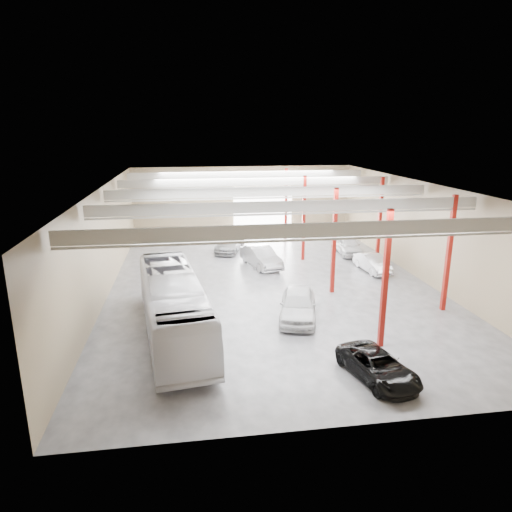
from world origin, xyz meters
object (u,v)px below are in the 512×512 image
object	(u,v)px
car_row_b	(261,257)
car_row_c	(230,243)
black_sedan	(378,366)
car_row_a	(298,304)
coach_bus	(173,306)
car_right_near	(373,263)
car_right_far	(348,245)

from	to	relation	value
car_row_b	car_row_c	world-z (taller)	car_row_b
car_row_c	black_sedan	bearing A→B (deg)	-59.98
car_row_a	car_row_c	distance (m)	15.90
coach_bus	car_row_a	world-z (taller)	coach_bus
car_right_near	black_sedan	bearing A→B (deg)	-116.71
car_row_c	car_right_near	distance (m)	12.86
car_row_c	car_right_far	bearing A→B (deg)	5.28
black_sedan	car_row_a	xyz separation A→B (m)	(-1.89, 7.00, 0.25)
coach_bus	car_row_a	xyz separation A→B (m)	(7.00, 1.24, -0.81)
coach_bus	car_row_c	world-z (taller)	coach_bus
coach_bus	black_sedan	distance (m)	10.65
car_row_a	car_row_b	size ratio (longest dim) A/B	1.03
car_right_far	car_right_near	bearing A→B (deg)	-85.00
car_row_a	car_right_far	bearing A→B (deg)	74.64
black_sedan	car_row_c	world-z (taller)	car_row_c
coach_bus	car_row_b	distance (m)	13.46
black_sedan	car_right_far	xyz separation A→B (m)	(5.79, 20.20, 0.15)
car_row_a	car_row_c	size ratio (longest dim) A/B	1.05
car_row_a	coach_bus	bearing A→B (deg)	-155.16
car_row_b	car_right_near	size ratio (longest dim) A/B	1.22
car_right_near	coach_bus	bearing A→B (deg)	-153.23
car_row_c	car_right_near	bearing A→B (deg)	-17.68
car_row_a	car_right_far	xyz separation A→B (m)	(7.68, 13.20, -0.10)
coach_bus	car_row_a	distance (m)	7.16
black_sedan	car_row_b	xyz separation A→B (m)	(-2.37, 17.50, 0.20)
car_right_near	car_right_far	size ratio (longest dim) A/B	0.91
black_sedan	car_row_c	bearing A→B (deg)	88.27
coach_bus	black_sedan	size ratio (longest dim) A/B	2.74
coach_bus	car_right_far	distance (m)	20.61
car_row_a	car_right_near	world-z (taller)	car_row_a
car_row_b	coach_bus	bearing A→B (deg)	-134.54
black_sedan	car_row_b	bearing A→B (deg)	85.05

